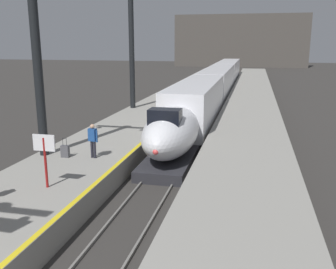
# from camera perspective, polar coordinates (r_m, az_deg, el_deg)

# --- Properties ---
(platform_left) EXTENTS (4.80, 110.00, 1.05)m
(platform_left) POSITION_cam_1_polar(r_m,az_deg,el_deg) (31.71, -2.59, 2.75)
(platform_left) COLOR gray
(platform_left) RESTS_ON ground
(platform_right) EXTENTS (4.80, 110.00, 1.05)m
(platform_right) POSITION_cam_1_polar(r_m,az_deg,el_deg) (30.61, 12.20, 2.05)
(platform_right) COLOR gray
(platform_right) RESTS_ON ground
(platform_left_safety_stripe) EXTENTS (0.20, 107.80, 0.01)m
(platform_left_safety_stripe) POSITION_cam_1_polar(r_m,az_deg,el_deg) (31.10, 1.46, 3.53)
(platform_left_safety_stripe) COLOR yellow
(platform_left_safety_stripe) RESTS_ON platform_left
(rail_main_left) EXTENTS (0.08, 110.00, 0.12)m
(rail_main_left) POSITION_cam_1_polar(r_m,az_deg,el_deg) (33.77, 4.07, 2.60)
(rail_main_left) COLOR slate
(rail_main_left) RESTS_ON ground
(rail_main_right) EXTENTS (0.08, 110.00, 0.12)m
(rail_main_right) POSITION_cam_1_polar(r_m,az_deg,el_deg) (33.58, 6.60, 2.48)
(rail_main_right) COLOR slate
(rail_main_right) RESTS_ON ground
(highspeed_train_main) EXTENTS (2.92, 57.01, 3.60)m
(highspeed_train_main) POSITION_cam_1_polar(r_m,az_deg,el_deg) (44.25, 7.30, 7.65)
(highspeed_train_main) COLOR silver
(highspeed_train_main) RESTS_ON ground
(station_column_mid) EXTENTS (4.00, 0.68, 9.32)m
(station_column_mid) POSITION_cam_1_polar(r_m,az_deg,el_deg) (19.32, -19.39, 13.25)
(station_column_mid) COLOR black
(station_column_mid) RESTS_ON platform_left
(station_column_far) EXTENTS (4.00, 0.68, 10.44)m
(station_column_far) POSITION_cam_1_polar(r_m,az_deg,el_deg) (32.51, -5.56, 14.87)
(station_column_far) COLOR black
(station_column_far) RESTS_ON platform_left
(passenger_near_edge) EXTENTS (0.56, 0.30, 1.69)m
(passenger_near_edge) POSITION_cam_1_polar(r_m,az_deg,el_deg) (18.66, -11.29, -0.55)
(passenger_near_edge) COLOR #23232D
(passenger_near_edge) RESTS_ON platform_left
(rolling_suitcase) EXTENTS (0.40, 0.22, 0.98)m
(rolling_suitcase) POSITION_cam_1_polar(r_m,az_deg,el_deg) (19.24, -15.28, -2.46)
(rolling_suitcase) COLOR #4C4C51
(rolling_suitcase) RESTS_ON platform_left
(departure_info_board) EXTENTS (0.90, 0.10, 2.12)m
(departure_info_board) POSITION_cam_1_polar(r_m,az_deg,el_deg) (15.17, -18.15, -2.27)
(departure_info_board) COLOR maroon
(departure_info_board) RESTS_ON platform_left
(terminus_back_wall) EXTENTS (36.00, 2.00, 14.00)m
(terminus_back_wall) POSITION_cam_1_polar(r_m,az_deg,el_deg) (107.35, 10.84, 13.73)
(terminus_back_wall) COLOR #4C4742
(terminus_back_wall) RESTS_ON ground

